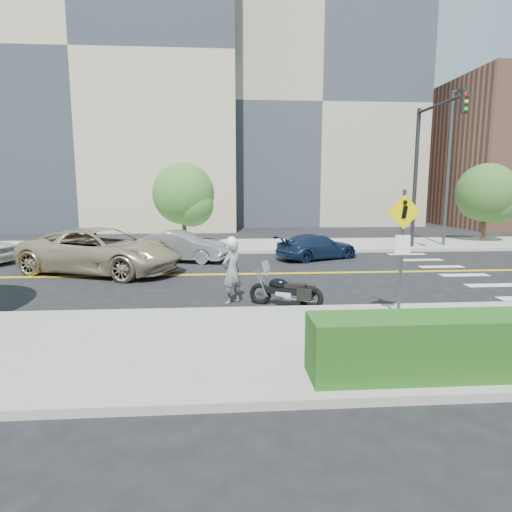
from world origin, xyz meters
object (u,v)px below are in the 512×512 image
object	(u,v)px
pedestrian_sign	(402,242)
parked_car_silver	(181,247)
motorcyclist	(232,270)
motorcycle	(286,284)
parked_car_blue	(317,247)
suv	(102,251)

from	to	relation	value
pedestrian_sign	parked_car_silver	xyz separation A→B (m)	(-5.95, 9.35, -1.30)
motorcyclist	parked_car_silver	world-z (taller)	motorcyclist
motorcycle	pedestrian_sign	bearing A→B (deg)	-13.10
motorcycle	parked_car_silver	bearing A→B (deg)	139.41
pedestrian_sign	motorcycle	distance (m)	3.29
parked_car_blue	pedestrian_sign	bearing A→B (deg)	154.60
suv	motorcycle	bearing A→B (deg)	-107.93
motorcyclist	parked_car_silver	xyz separation A→B (m)	(-2.11, 7.09, -0.28)
pedestrian_sign	motorcycle	bearing A→B (deg)	142.80
parked_car_silver	parked_car_blue	distance (m)	6.09
parked_car_silver	parked_car_blue	bearing A→B (deg)	-73.64
motorcycle	suv	bearing A→B (deg)	164.87
pedestrian_sign	suv	world-z (taller)	pedestrian_sign
motorcyclist	parked_car_silver	size ratio (longest dim) A/B	0.47
motorcyclist	parked_car_blue	distance (m)	8.30
motorcycle	suv	size ratio (longest dim) A/B	0.33
parked_car_silver	parked_car_blue	xyz separation A→B (m)	(6.09, 0.18, -0.09)
motorcycle	suv	world-z (taller)	suv
motorcycle	suv	distance (m)	8.08
motorcycle	parked_car_blue	size ratio (longest dim) A/B	0.51
motorcyclist	suv	bearing A→B (deg)	-84.89
suv	parked_car_silver	distance (m)	3.63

